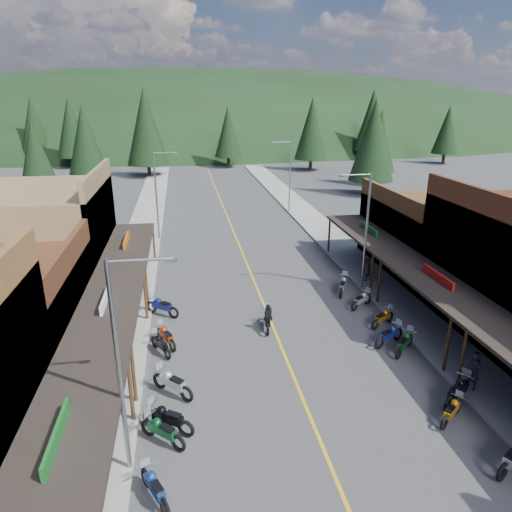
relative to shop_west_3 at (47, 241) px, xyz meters
name	(u,v)px	position (x,y,z in m)	size (l,w,h in m)	color
ground	(287,361)	(13.78, -11.30, -3.52)	(220.00, 220.00, 0.00)	#38383A
centerline	(238,242)	(13.78, 8.70, -3.51)	(0.15, 90.00, 0.01)	gold
sidewalk_west	(140,246)	(5.08, 8.70, -3.44)	(3.40, 94.00, 0.15)	gray
sidewalk_east	(330,237)	(22.48, 8.70, -3.44)	(3.40, 94.00, 0.15)	gray
shop_west_3	(47,241)	(0.00, 0.00, 0.00)	(10.90, 10.20, 8.20)	brown
shop_east_3	(431,236)	(27.54, 0.00, -0.99)	(10.90, 10.20, 6.20)	#4C2D16
streetlight_0	(123,361)	(6.83, -17.30, 0.94)	(2.16, 0.18, 8.00)	gray
streetlight_1	(158,192)	(6.83, 10.70, 0.94)	(2.16, 0.18, 8.00)	gray
streetlight_2	(365,227)	(20.74, -3.30, 0.94)	(2.16, 0.18, 8.00)	gray
streetlight_3	(289,174)	(20.74, 18.70, 0.94)	(2.16, 0.18, 8.00)	gray
ridge_hill	(194,137)	(13.78, 123.70, -3.52)	(310.00, 140.00, 60.00)	black
pine_1	(71,127)	(-10.22, 58.70, 3.72)	(5.88, 5.88, 12.50)	black
pine_2	(146,126)	(3.78, 46.70, 4.47)	(6.72, 6.72, 14.00)	black
pine_3	(228,131)	(17.78, 54.70, 2.96)	(5.04, 5.04, 11.00)	black
pine_4	(312,128)	(31.78, 48.70, 3.72)	(5.88, 5.88, 12.50)	black
pine_5	(372,120)	(47.78, 60.70, 4.47)	(6.72, 6.72, 14.00)	black
pine_6	(447,130)	(59.78, 52.70, 2.96)	(5.04, 5.04, 11.00)	black
pine_7	(34,126)	(-18.22, 64.70, 3.72)	(5.88, 5.88, 12.50)	black
pine_8	(36,154)	(-8.22, 28.70, 2.46)	(4.48, 4.48, 10.00)	black
pine_9	(380,141)	(37.78, 33.70, 2.86)	(4.93, 4.93, 10.80)	black
pine_10	(85,139)	(-4.22, 38.70, 3.27)	(5.38, 5.38, 11.60)	black
pine_11	(373,140)	(33.78, 26.70, 3.67)	(5.82, 5.82, 12.40)	black
bike_west_4	(155,486)	(7.64, -18.78, -2.93)	(0.68, 2.05, 1.17)	navy
bike_west_5	(162,430)	(7.81, -16.15, -2.90)	(0.73, 2.18, 1.24)	#0E4620
bike_west_6	(168,417)	(8.00, -15.50, -2.86)	(0.77, 2.30, 1.31)	black
bike_west_7	(172,382)	(8.15, -13.17, -2.85)	(0.78, 2.34, 1.34)	#ABABB0
bike_west_8	(161,344)	(7.51, -9.54, -2.95)	(0.66, 1.98, 1.13)	black
bike_west_9	(166,335)	(7.77, -8.79, -2.91)	(0.72, 2.15, 1.23)	#A5320B
bike_west_10	(162,306)	(7.46, -5.18, -2.86)	(0.77, 2.32, 1.33)	navy
bike_east_5	(452,410)	(19.39, -16.74, -2.98)	(0.63, 1.90, 1.09)	#C77F0E
bike_east_6	(457,391)	(20.22, -15.76, -2.85)	(0.78, 2.34, 1.34)	black
bike_east_7	(405,342)	(19.93, -11.49, -2.90)	(0.72, 2.15, 1.23)	#0E4819
bike_east_8	(389,334)	(19.51, -10.59, -2.90)	(0.72, 2.16, 1.23)	navy
bike_east_9	(383,317)	(20.04, -8.57, -2.95)	(0.67, 2.00, 1.14)	#98590A
bike_east_10	(362,299)	(19.74, -6.07, -2.95)	(0.67, 2.00, 1.14)	#98989D
bike_east_11	(343,284)	(19.33, -3.79, -2.87)	(0.76, 2.28, 1.30)	gray
rider_on_bike	(268,318)	(13.43, -7.83, -2.87)	(1.03, 2.22, 1.62)	black
pedestrian_east_a	(474,371)	(21.42, -15.01, -2.47)	(0.66, 0.43, 1.81)	black
pedestrian_east_b	(367,270)	(21.64, -2.15, -2.57)	(0.78, 0.45, 1.60)	brown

